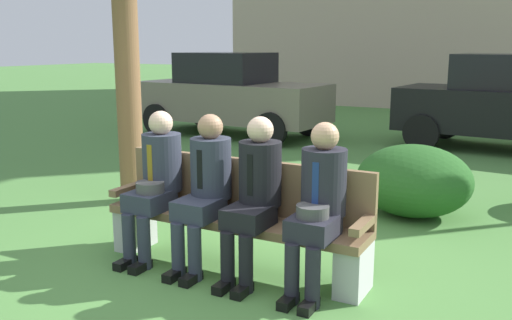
# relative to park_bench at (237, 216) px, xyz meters

# --- Properties ---
(ground_plane) EXTENTS (80.00, 80.00, 0.00)m
(ground_plane) POSITION_rel_park_bench_xyz_m (0.05, -0.14, -0.43)
(ground_plane) COLOR #4E843E
(park_bench) EXTENTS (2.28, 0.44, 0.90)m
(park_bench) POSITION_rel_park_bench_xyz_m (0.00, 0.00, 0.00)
(park_bench) COLOR brown
(park_bench) RESTS_ON ground
(seated_man_leftmost) EXTENTS (0.34, 0.72, 1.28)m
(seated_man_leftmost) POSITION_rel_park_bench_xyz_m (-0.72, -0.14, 0.28)
(seated_man_leftmost) COLOR #2D3342
(seated_man_leftmost) RESTS_ON ground
(seated_man_centerleft) EXTENTS (0.34, 0.72, 1.28)m
(seated_man_centerleft) POSITION_rel_park_bench_xyz_m (-0.22, -0.13, 0.28)
(seated_man_centerleft) COLOR #2D3342
(seated_man_centerleft) RESTS_ON ground
(seated_man_centerright) EXTENTS (0.34, 0.72, 1.29)m
(seated_man_centerright) POSITION_rel_park_bench_xyz_m (0.24, -0.13, 0.29)
(seated_man_centerright) COLOR black
(seated_man_centerright) RESTS_ON ground
(seated_man_rightmost) EXTENTS (0.34, 0.72, 1.28)m
(seated_man_rightmost) POSITION_rel_park_bench_xyz_m (0.78, -0.14, 0.28)
(seated_man_rightmost) COLOR #23232D
(seated_man_rightmost) RESTS_ON ground
(shrub_mid_lawn) EXTENTS (1.25, 1.14, 0.78)m
(shrub_mid_lawn) POSITION_rel_park_bench_xyz_m (0.98, 2.14, -0.05)
(shrub_mid_lawn) COLOR #245920
(shrub_mid_lawn) RESTS_ON ground
(parked_car_near) EXTENTS (3.99, 1.92, 1.68)m
(parked_car_near) POSITION_rel_park_bench_xyz_m (-3.60, 5.98, 0.40)
(parked_car_near) COLOR slate
(parked_car_near) RESTS_ON ground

